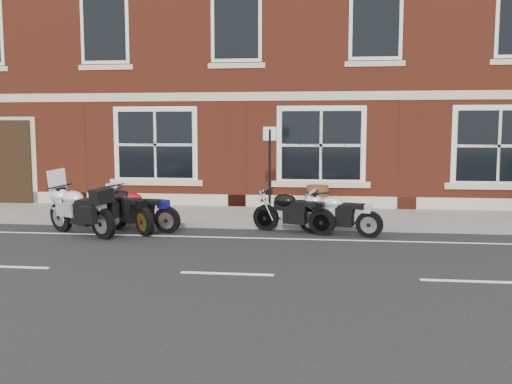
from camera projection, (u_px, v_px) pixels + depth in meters
The scene contains 11 objects.
ground at pixel (250, 240), 12.65m from camera, with size 80.00×80.00×0.00m, color black.
sidewalk at pixel (265, 217), 15.60m from camera, with size 30.00×3.00×0.12m, color slate.
kerb at pixel (258, 226), 14.04m from camera, with size 30.00×0.16×0.12m, color slate.
pub_building at pixel (285, 38), 22.34m from camera, with size 24.00×12.00×12.00m, color maroon.
moto_touring_silver at pixel (81, 208), 13.22m from camera, with size 2.05×1.28×1.51m.
moto_sport_red at pixel (140, 209), 13.68m from camera, with size 2.06×0.59×0.94m.
moto_sport_black at pixel (129, 208), 13.67m from camera, with size 1.70×1.61×0.99m.
moto_sport_silver at pixel (339, 213), 13.19m from camera, with size 1.93×0.80×0.90m.
moto_naked_black at pixel (292, 210), 13.48m from camera, with size 2.00×0.81×0.93m.
barrel_planter at pixel (317, 198), 16.22m from camera, with size 0.66×0.66×0.73m.
parking_sign at pixel (270, 167), 14.26m from camera, with size 0.32×0.13×2.38m.
Camera 1 is at (1.64, -12.34, 2.46)m, focal length 40.00 mm.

